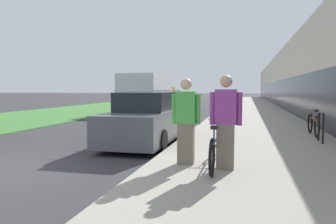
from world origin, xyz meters
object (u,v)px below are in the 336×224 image
(tandem_bicycle, at_px, (217,146))
(bike_rack_hoop, at_px, (321,124))
(person_bystander, at_px, (186,121))
(person_rider, at_px, (226,122))
(parked_sedan_curbside, at_px, (148,120))
(moving_truck, at_px, (148,93))
(cruiser_bike_nearest, at_px, (313,124))

(tandem_bicycle, height_order, bike_rack_hoop, bike_rack_hoop)
(tandem_bicycle, height_order, person_bystander, person_bystander)
(bike_rack_hoop, bearing_deg, person_rider, -123.04)
(person_rider, xyz_separation_m, parked_sedan_curbside, (-2.51, 3.35, -0.32))
(bike_rack_hoop, distance_m, moving_truck, 14.69)
(cruiser_bike_nearest, distance_m, moving_truck, 13.63)
(person_rider, distance_m, person_bystander, 0.82)
(person_rider, relative_size, bike_rack_hoop, 2.06)
(tandem_bicycle, distance_m, person_rider, 0.64)
(person_bystander, relative_size, cruiser_bike_nearest, 0.95)
(person_bystander, relative_size, moving_truck, 0.26)
(tandem_bicycle, xyz_separation_m, person_bystander, (-0.60, -0.10, 0.49))
(person_rider, xyz_separation_m, cruiser_bike_nearest, (2.45, 5.06, -0.51))
(bike_rack_hoop, bearing_deg, moving_truck, 125.93)
(bike_rack_hoop, height_order, moving_truck, moving_truck)
(person_rider, height_order, bike_rack_hoop, person_rider)
(parked_sedan_curbside, xyz_separation_m, moving_truck, (-3.72, 12.20, 0.61))
(person_bystander, height_order, bike_rack_hoop, person_bystander)
(person_bystander, xyz_separation_m, moving_truck, (-5.44, 15.32, 0.32))
(cruiser_bike_nearest, bearing_deg, person_bystander, -123.80)
(tandem_bicycle, height_order, moving_truck, moving_truck)
(person_rider, bearing_deg, bike_rack_hoop, 56.96)
(tandem_bicycle, bearing_deg, bike_rack_hoop, 52.44)
(person_bystander, relative_size, parked_sedan_curbside, 0.36)
(cruiser_bike_nearest, relative_size, parked_sedan_curbside, 0.38)
(parked_sedan_curbside, height_order, moving_truck, moving_truck)
(person_rider, distance_m, moving_truck, 16.75)
(parked_sedan_curbside, relative_size, moving_truck, 0.72)
(tandem_bicycle, relative_size, bike_rack_hoop, 2.99)
(person_bystander, distance_m, bike_rack_hoop, 4.69)
(bike_rack_hoop, relative_size, moving_truck, 0.13)
(bike_rack_hoop, xyz_separation_m, parked_sedan_curbside, (-4.89, -0.32, 0.04))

